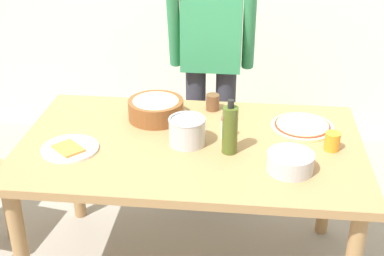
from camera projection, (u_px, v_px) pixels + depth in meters
The scene contains 11 objects.
dining_table at pixel (191, 159), 2.55m from camera, with size 1.60×0.96×0.76m.
person_cook at pixel (211, 53), 3.10m from camera, with size 0.49×0.25×1.62m.
pizza_raw_on_board at pixel (302, 126), 2.64m from camera, with size 0.31×0.31×0.02m.
plate_with_slice at pixel (70, 148), 2.44m from camera, with size 0.26×0.26×0.02m.
popcorn_bowl at pixel (156, 107), 2.71m from camera, with size 0.28×0.28×0.11m.
mixing_bowl_steel at pixel (290, 162), 2.27m from camera, with size 0.20×0.20×0.08m.
olive_oil_bottle at pixel (230, 130), 2.38m from camera, with size 0.07×0.07×0.26m.
steel_pot at pixel (187, 131), 2.47m from camera, with size 0.17×0.17×0.13m.
cup_orange at pixel (332, 141), 2.43m from camera, with size 0.07×0.07×0.09m, color orange.
cup_small_brown at pixel (213, 102), 2.81m from camera, with size 0.07×0.07×0.09m, color brown.
salt_shaker at pixel (226, 127), 2.53m from camera, with size 0.04×0.04×0.11m.
Camera 1 is at (0.24, -2.19, 1.96)m, focal length 50.31 mm.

